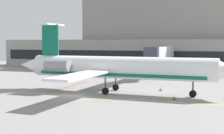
{
  "coord_description": "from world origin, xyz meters",
  "views": [
    {
      "loc": [
        18.82,
        -36.94,
        6.88
      ],
      "look_at": [
        1.41,
        10.39,
        3.0
      ],
      "focal_mm": 52.29,
      "sensor_mm": 36.0,
      "label": 1
    }
  ],
  "objects_px": {
    "regional_jet": "(115,68)",
    "fuel_tank": "(180,67)",
    "baggage_tug": "(61,69)",
    "belt_loader": "(160,71)"
  },
  "relations": [
    {
      "from": "regional_jet",
      "to": "fuel_tank",
      "type": "bearing_deg",
      "value": 81.34
    },
    {
      "from": "baggage_tug",
      "to": "belt_loader",
      "type": "height_order",
      "value": "belt_loader"
    },
    {
      "from": "baggage_tug",
      "to": "belt_loader",
      "type": "relative_size",
      "value": 0.85
    },
    {
      "from": "fuel_tank",
      "to": "belt_loader",
      "type": "bearing_deg",
      "value": -129.06
    },
    {
      "from": "belt_loader",
      "to": "fuel_tank",
      "type": "distance_m",
      "value": 5.6
    },
    {
      "from": "baggage_tug",
      "to": "belt_loader",
      "type": "xyz_separation_m",
      "value": [
        21.54,
        2.42,
        0.02
      ]
    },
    {
      "from": "regional_jet",
      "to": "fuel_tank",
      "type": "relative_size",
      "value": 4.61
    },
    {
      "from": "regional_jet",
      "to": "baggage_tug",
      "type": "distance_m",
      "value": 30.47
    },
    {
      "from": "fuel_tank",
      "to": "regional_jet",
      "type": "bearing_deg",
      "value": -98.66
    },
    {
      "from": "regional_jet",
      "to": "belt_loader",
      "type": "bearing_deg",
      "value": 87.89
    }
  ]
}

